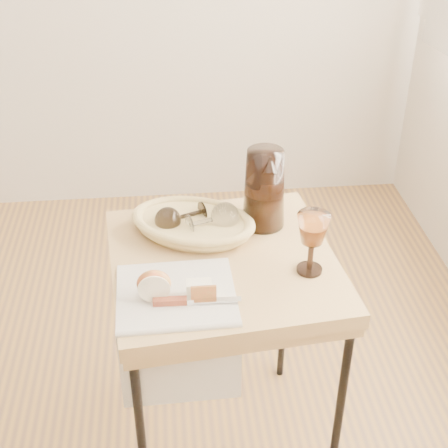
{
  "coord_description": "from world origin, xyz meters",
  "views": [
    {
      "loc": [
        0.56,
        -1.24,
        1.77
      ],
      "look_at": [
        0.69,
        0.13,
        0.87
      ],
      "focal_mm": 51.98,
      "sensor_mm": 36.0,
      "label": 1
    }
  ],
  "objects_px": {
    "pitcher": "(264,188)",
    "wine_goblet": "(312,243)",
    "bread_basket": "(193,226)",
    "apple_half": "(154,284)",
    "goblet_lying_a": "(183,216)",
    "tea_towel": "(176,294)",
    "side_table": "(223,360)",
    "goblet_lying_b": "(210,220)",
    "table_knife": "(193,300)"
  },
  "relations": [
    {
      "from": "tea_towel",
      "to": "pitcher",
      "type": "xyz_separation_m",
      "value": [
        0.26,
        0.3,
        0.11
      ]
    },
    {
      "from": "apple_half",
      "to": "bread_basket",
      "type": "bearing_deg",
      "value": 68.12
    },
    {
      "from": "goblet_lying_b",
      "to": "pitcher",
      "type": "bearing_deg",
      "value": -0.41
    },
    {
      "from": "tea_towel",
      "to": "side_table",
      "type": "bearing_deg",
      "value": 46.3
    },
    {
      "from": "pitcher",
      "to": "wine_goblet",
      "type": "relative_size",
      "value": 1.58
    },
    {
      "from": "goblet_lying_a",
      "to": "pitcher",
      "type": "distance_m",
      "value": 0.24
    },
    {
      "from": "tea_towel",
      "to": "pitcher",
      "type": "height_order",
      "value": "pitcher"
    },
    {
      "from": "bread_basket",
      "to": "apple_half",
      "type": "relative_size",
      "value": 3.74
    },
    {
      "from": "side_table",
      "to": "pitcher",
      "type": "distance_m",
      "value": 0.53
    },
    {
      "from": "tea_towel",
      "to": "table_knife",
      "type": "distance_m",
      "value": 0.06
    },
    {
      "from": "pitcher",
      "to": "wine_goblet",
      "type": "bearing_deg",
      "value": -64.73
    },
    {
      "from": "bread_basket",
      "to": "goblet_lying_b",
      "type": "height_order",
      "value": "goblet_lying_b"
    },
    {
      "from": "tea_towel",
      "to": "goblet_lying_a",
      "type": "relative_size",
      "value": 2.41
    },
    {
      "from": "wine_goblet",
      "to": "tea_towel",
      "type": "bearing_deg",
      "value": -169.44
    },
    {
      "from": "goblet_lying_a",
      "to": "bread_basket",
      "type": "bearing_deg",
      "value": 132.91
    },
    {
      "from": "tea_towel",
      "to": "goblet_lying_a",
      "type": "xyz_separation_m",
      "value": [
        0.03,
        0.28,
        0.05
      ]
    },
    {
      "from": "apple_half",
      "to": "wine_goblet",
      "type": "bearing_deg",
      "value": 10.15
    },
    {
      "from": "apple_half",
      "to": "pitcher",
      "type": "bearing_deg",
      "value": 44.44
    },
    {
      "from": "bread_basket",
      "to": "table_knife",
      "type": "bearing_deg",
      "value": -70.28
    },
    {
      "from": "tea_towel",
      "to": "bread_basket",
      "type": "bearing_deg",
      "value": 76.44
    },
    {
      "from": "apple_half",
      "to": "tea_towel",
      "type": "bearing_deg",
      "value": 8.6
    },
    {
      "from": "goblet_lying_a",
      "to": "wine_goblet",
      "type": "distance_m",
      "value": 0.39
    },
    {
      "from": "bread_basket",
      "to": "apple_half",
      "type": "height_order",
      "value": "apple_half"
    },
    {
      "from": "side_table",
      "to": "table_knife",
      "type": "distance_m",
      "value": 0.44
    },
    {
      "from": "tea_towel",
      "to": "table_knife",
      "type": "bearing_deg",
      "value": -47.65
    },
    {
      "from": "bread_basket",
      "to": "goblet_lying_b",
      "type": "bearing_deg",
      "value": 1.14
    },
    {
      "from": "bread_basket",
      "to": "pitcher",
      "type": "distance_m",
      "value": 0.22
    },
    {
      "from": "side_table",
      "to": "apple_half",
      "type": "bearing_deg",
      "value": -140.35
    },
    {
      "from": "side_table",
      "to": "bread_basket",
      "type": "bearing_deg",
      "value": 120.0
    },
    {
      "from": "goblet_lying_a",
      "to": "goblet_lying_b",
      "type": "bearing_deg",
      "value": 135.85
    },
    {
      "from": "tea_towel",
      "to": "goblet_lying_a",
      "type": "distance_m",
      "value": 0.29
    },
    {
      "from": "side_table",
      "to": "apple_half",
      "type": "distance_m",
      "value": 0.48
    },
    {
      "from": "tea_towel",
      "to": "pitcher",
      "type": "relative_size",
      "value": 1.07
    },
    {
      "from": "bread_basket",
      "to": "side_table",
      "type": "bearing_deg",
      "value": -37.05
    },
    {
      "from": "tea_towel",
      "to": "wine_goblet",
      "type": "xyz_separation_m",
      "value": [
        0.35,
        0.06,
        0.08
      ]
    },
    {
      "from": "bread_basket",
      "to": "table_knife",
      "type": "height_order",
      "value": "bread_basket"
    },
    {
      "from": "side_table",
      "to": "tea_towel",
      "type": "distance_m",
      "value": 0.43
    },
    {
      "from": "tea_towel",
      "to": "goblet_lying_b",
      "type": "height_order",
      "value": "goblet_lying_b"
    },
    {
      "from": "goblet_lying_a",
      "to": "wine_goblet",
      "type": "height_order",
      "value": "wine_goblet"
    },
    {
      "from": "wine_goblet",
      "to": "apple_half",
      "type": "xyz_separation_m",
      "value": [
        -0.4,
        -0.07,
        -0.04
      ]
    },
    {
      "from": "bread_basket",
      "to": "apple_half",
      "type": "distance_m",
      "value": 0.3
    },
    {
      "from": "goblet_lying_b",
      "to": "wine_goblet",
      "type": "height_order",
      "value": "wine_goblet"
    },
    {
      "from": "table_knife",
      "to": "side_table",
      "type": "bearing_deg",
      "value": 66.19
    },
    {
      "from": "table_knife",
      "to": "apple_half",
      "type": "bearing_deg",
      "value": 161.68
    },
    {
      "from": "tea_towel",
      "to": "apple_half",
      "type": "height_order",
      "value": "apple_half"
    },
    {
      "from": "side_table",
      "to": "apple_half",
      "type": "height_order",
      "value": "apple_half"
    },
    {
      "from": "bread_basket",
      "to": "goblet_lying_b",
      "type": "distance_m",
      "value": 0.06
    },
    {
      "from": "table_knife",
      "to": "pitcher",
      "type": "bearing_deg",
      "value": 59.37
    },
    {
      "from": "goblet_lying_a",
      "to": "wine_goblet",
      "type": "xyz_separation_m",
      "value": [
        0.32,
        -0.22,
        0.04
      ]
    },
    {
      "from": "side_table",
      "to": "table_knife",
      "type": "xyz_separation_m",
      "value": [
        -0.09,
        -0.19,
        0.39
      ]
    }
  ]
}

